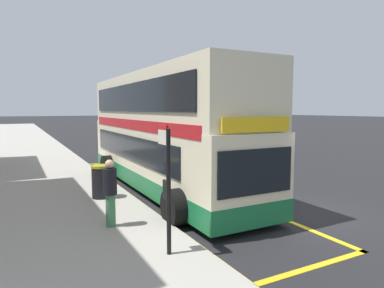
{
  "coord_description": "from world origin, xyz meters",
  "views": [
    {
      "loc": [
        -7.45,
        -7.03,
        3.07
      ],
      "look_at": [
        -0.32,
        6.48,
        1.5
      ],
      "focal_mm": 31.47,
      "sensor_mm": 36.0,
      "label": 1
    }
  ],
  "objects_px": {
    "parked_car_teal_kerbside": "(129,132)",
    "pedestrian_waiting_near_sign": "(110,190)",
    "litter_bin": "(101,181)",
    "bus_stop_sign": "(167,178)",
    "double_decker_bus": "(162,136)"
  },
  "relations": [
    {
      "from": "double_decker_bus",
      "to": "litter_bin",
      "type": "distance_m",
      "value": 3.01
    },
    {
      "from": "parked_car_teal_kerbside",
      "to": "bus_stop_sign",
      "type": "bearing_deg",
      "value": -108.32
    },
    {
      "from": "pedestrian_waiting_near_sign",
      "to": "litter_bin",
      "type": "distance_m",
      "value": 2.95
    },
    {
      "from": "bus_stop_sign",
      "to": "litter_bin",
      "type": "height_order",
      "value": "bus_stop_sign"
    },
    {
      "from": "bus_stop_sign",
      "to": "pedestrian_waiting_near_sign",
      "type": "bearing_deg",
      "value": 106.79
    },
    {
      "from": "bus_stop_sign",
      "to": "pedestrian_waiting_near_sign",
      "type": "xyz_separation_m",
      "value": [
        -0.63,
        2.1,
        -0.63
      ]
    },
    {
      "from": "litter_bin",
      "to": "parked_car_teal_kerbside",
      "type": "bearing_deg",
      "value": 70.49
    },
    {
      "from": "double_decker_bus",
      "to": "bus_stop_sign",
      "type": "bearing_deg",
      "value": -111.91
    },
    {
      "from": "bus_stop_sign",
      "to": "pedestrian_waiting_near_sign",
      "type": "height_order",
      "value": "bus_stop_sign"
    },
    {
      "from": "parked_car_teal_kerbside",
      "to": "pedestrian_waiting_near_sign",
      "type": "bearing_deg",
      "value": -110.88
    },
    {
      "from": "parked_car_teal_kerbside",
      "to": "litter_bin",
      "type": "bearing_deg",
      "value": -112.14
    },
    {
      "from": "parked_car_teal_kerbside",
      "to": "pedestrian_waiting_near_sign",
      "type": "height_order",
      "value": "pedestrian_waiting_near_sign"
    },
    {
      "from": "double_decker_bus",
      "to": "pedestrian_waiting_near_sign",
      "type": "relative_size",
      "value": 6.74
    },
    {
      "from": "bus_stop_sign",
      "to": "parked_car_teal_kerbside",
      "type": "distance_m",
      "value": 28.2
    },
    {
      "from": "double_decker_bus",
      "to": "bus_stop_sign",
      "type": "xyz_separation_m",
      "value": [
        -2.33,
        -5.8,
        -0.37
      ]
    }
  ]
}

